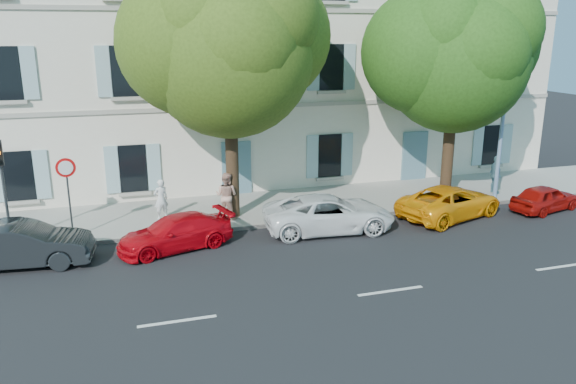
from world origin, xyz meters
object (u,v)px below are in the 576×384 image
object	(u,v)px
road_sign	(67,181)
car_yellow_supercar	(450,202)
tree_left	(229,53)
street_lamp	(509,87)
pedestrian_c	(496,175)
car_white_coupe	(329,213)
pedestrian_b	(226,196)
car_red_coupe	(175,233)
car_red_hatchback	(545,198)
traffic_light	(1,170)
car_dark_sedan	(21,245)
pedestrian_a	(161,199)
tree_right	(455,61)

from	to	relation	value
road_sign	car_yellow_supercar	bearing A→B (deg)	-5.81
tree_left	street_lamp	bearing A→B (deg)	-4.76
pedestrian_c	street_lamp	bearing A→B (deg)	167.33
car_white_coupe	car_yellow_supercar	size ratio (longest dim) A/B	1.06
car_yellow_supercar	pedestrian_b	world-z (taller)	pedestrian_b
car_red_coupe	tree_left	xyz separation A→B (m)	(2.50, 2.47, 5.81)
car_yellow_supercar	pedestrian_c	world-z (taller)	pedestrian_c
car_red_hatchback	road_sign	distance (m)	18.52
pedestrian_b	pedestrian_c	size ratio (longest dim) A/B	1.07
tree_left	street_lamp	world-z (taller)	tree_left
pedestrian_c	road_sign	bearing A→B (deg)	106.40
car_yellow_supercar	traffic_light	bearing A→B (deg)	65.75
car_yellow_supercar	traffic_light	distance (m)	16.37
car_red_coupe	street_lamp	distance (m)	14.69
car_dark_sedan	car_white_coupe	bearing A→B (deg)	-82.70
car_yellow_supercar	pedestrian_a	world-z (taller)	pedestrian_a
car_white_coupe	car_yellow_supercar	world-z (taller)	car_white_coupe
tree_left	pedestrian_a	bearing A→B (deg)	169.62
car_red_hatchback	pedestrian_a	world-z (taller)	pedestrian_a
car_red_hatchback	traffic_light	xyz separation A→B (m)	(-20.37, 1.96, 2.18)
car_red_hatchback	tree_left	bearing A→B (deg)	63.54
car_yellow_supercar	road_sign	xyz separation A→B (m)	(-14.15, 1.44, 1.57)
car_dark_sedan	pedestrian_a	xyz separation A→B (m)	(4.54, 3.05, 0.23)
traffic_light	road_sign	xyz separation A→B (m)	(2.01, -0.10, -0.52)
tree_left	pedestrian_c	xyz separation A→B (m)	(11.83, -0.20, -5.37)
tree_left	car_dark_sedan	bearing A→B (deg)	-160.62
car_red_hatchback	pedestrian_a	bearing A→B (deg)	63.79
traffic_light	pedestrian_b	bearing A→B (deg)	3.32
car_red_coupe	tree_right	distance (m)	13.13
car_dark_sedan	tree_right	size ratio (longest dim) A/B	0.47
street_lamp	pedestrian_b	distance (m)	12.39
car_white_coupe	traffic_light	distance (m)	11.32
road_sign	pedestrian_c	size ratio (longest dim) A/B	1.67
road_sign	pedestrian_a	bearing A→B (deg)	21.62
traffic_light	car_white_coupe	bearing A→B (deg)	-8.45
car_white_coupe	road_sign	size ratio (longest dim) A/B	1.69
traffic_light	street_lamp	bearing A→B (deg)	-0.88
car_dark_sedan	traffic_light	world-z (taller)	traffic_light
car_white_coupe	pedestrian_c	distance (m)	8.96
tree_left	tree_right	bearing A→B (deg)	-1.71
car_dark_sedan	pedestrian_c	size ratio (longest dim) A/B	2.50
car_yellow_supercar	car_dark_sedan	bearing A→B (deg)	72.51
car_white_coupe	tree_left	world-z (taller)	tree_left
traffic_light	street_lamp	xyz separation A→B (m)	(19.33, -0.30, 2.22)
car_white_coupe	tree_right	xyz separation A→B (m)	(6.13, 2.02, 5.32)
pedestrian_c	car_dark_sedan	bearing A→B (deg)	111.63
street_lamp	car_red_hatchback	bearing A→B (deg)	-57.89
car_dark_sedan	traffic_light	xyz separation A→B (m)	(-0.64, 1.90, 2.02)
car_white_coupe	car_red_hatchback	world-z (taller)	car_white_coupe
street_lamp	pedestrian_b	size ratio (longest dim) A/B	4.65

